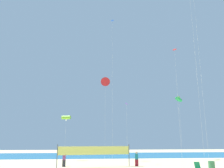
# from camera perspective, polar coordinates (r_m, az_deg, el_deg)

# --- Properties ---
(ocean_band) EXTENTS (120.00, 20.00, 0.01)m
(ocean_band) POSITION_cam_1_polar(r_m,az_deg,el_deg) (48.88, -3.70, -16.92)
(ocean_band) COLOR #1E6B99
(ocean_band) RESTS_ON ground
(beachgoer_teal_shirt) EXTENTS (0.37, 0.37, 1.62)m
(beachgoer_teal_shirt) POSITION_cam_1_polar(r_m,az_deg,el_deg) (27.85, 6.01, -17.54)
(beachgoer_teal_shirt) COLOR maroon
(beachgoer_teal_shirt) RESTS_ON ground
(beachgoer_plum_shirt) EXTENTS (0.36, 0.36, 1.56)m
(beachgoer_plum_shirt) POSITION_cam_1_polar(r_m,az_deg,el_deg) (27.74, -11.60, -17.43)
(beachgoer_plum_shirt) COLOR #2D2D33
(beachgoer_plum_shirt) RESTS_ON ground
(folding_beach_chair) EXTENTS (0.52, 0.65, 0.89)m
(folding_beach_chair) POSITION_cam_1_polar(r_m,az_deg,el_deg) (23.82, 20.24, -18.43)
(folding_beach_chair) COLOR #1E8C4C
(folding_beach_chair) RESTS_ON ground
(trash_barrel) EXTENTS (0.60, 0.60, 0.90)m
(trash_barrel) POSITION_cam_1_polar(r_m,az_deg,el_deg) (25.33, 23.13, -17.90)
(trash_barrel) COLOR #3F7F4C
(trash_barrel) RESTS_ON ground
(volleyball_net) EXTENTS (8.02, 1.40, 2.40)m
(volleyball_net) POSITION_cam_1_polar(r_m,az_deg,el_deg) (26.94, -4.27, -16.06)
(volleyball_net) COLOR #4C4C51
(volleyball_net) RESTS_ON ground
(kite_red_delta) EXTENTS (1.55, 0.59, 13.00)m
(kite_red_delta) POSITION_cam_1_polar(r_m,az_deg,el_deg) (38.67, -1.63, 0.48)
(kite_red_delta) COLOR silver
(kite_red_delta) RESTS_ON ground
(kite_violet_diamond) EXTENTS (0.44, 0.45, 7.84)m
(kite_violet_diamond) POSITION_cam_1_polar(r_m,az_deg,el_deg) (31.92, 3.62, -5.31)
(kite_violet_diamond) COLOR silver
(kite_violet_diamond) RESTS_ON ground
(kite_red_diamond) EXTENTS (0.59, 0.58, 13.54)m
(kite_red_diamond) POSITION_cam_1_polar(r_m,az_deg,el_deg) (29.07, 15.01, 7.33)
(kite_red_diamond) COLOR silver
(kite_red_diamond) RESTS_ON ground
(kite_blue_diamond) EXTENTS (0.44, 0.43, 19.35)m
(kite_blue_diamond) POSITION_cam_1_polar(r_m,az_deg,el_deg) (33.32, 0.06, 12.81)
(kite_blue_diamond) COLOR silver
(kite_blue_diamond) RESTS_ON ground
(kite_green_inflatable) EXTENTS (1.96, 1.60, 10.11)m
(kite_green_inflatable) POSITION_cam_1_polar(r_m,az_deg,el_deg) (41.28, 15.95, -3.64)
(kite_green_inflatable) COLOR silver
(kite_green_inflatable) RESTS_ON ground
(kite_lime_tube) EXTENTS (1.52, 1.04, 6.68)m
(kite_lime_tube) POSITION_cam_1_polar(r_m,az_deg,el_deg) (38.23, -11.11, -8.06)
(kite_lime_tube) COLOR silver
(kite_lime_tube) RESTS_ON ground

